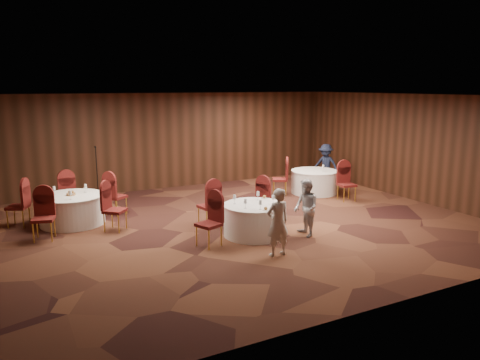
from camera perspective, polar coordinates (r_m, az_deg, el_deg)
name	(u,v)px	position (r m, az deg, el deg)	size (l,w,h in m)	color
ground	(237,225)	(11.80, -0.41, -5.50)	(12.00, 12.00, 0.00)	black
room_shell	(237,147)	(11.38, -0.43, 4.00)	(12.00, 12.00, 12.00)	silver
table_main	(254,220)	(10.93, 1.76, -4.85)	(1.46, 1.46, 0.74)	white
table_left	(72,209)	(12.55, -19.78, -3.38)	(1.61, 1.61, 0.74)	white
table_right	(314,182)	(15.37, 9.05, -0.19)	(1.52, 1.52, 0.74)	white
chairs_main	(230,210)	(11.30, -1.22, -3.65)	(2.84, 2.04, 1.00)	#41100D
chairs_left	(72,205)	(12.51, -19.76, -2.83)	(3.11, 2.94, 1.00)	#41100D
chairs_right	(312,182)	(14.71, 8.82, -0.21)	(2.02, 2.29, 1.00)	#41100D
tabletop_main	(261,200)	(10.80, 2.64, -2.49)	(1.09, 1.11, 0.22)	silver
tabletop_left	(71,192)	(12.45, -19.94, -1.40)	(0.82, 0.80, 0.22)	silver
tabletop_right	(323,166)	(15.18, 10.11, 1.64)	(0.08, 0.08, 0.22)	silver
mic_stand	(98,187)	(14.30, -16.93, -0.86)	(0.24, 0.24, 1.73)	black
woman_a	(278,222)	(9.59, 4.61, -5.16)	(0.52, 0.34, 1.42)	silver
woman_b	(306,208)	(10.91, 8.03, -3.39)	(0.65, 0.51, 1.34)	#B5B5BA
man_c	(326,165)	(16.53, 10.39, 1.82)	(0.94, 0.54, 1.45)	#161D33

